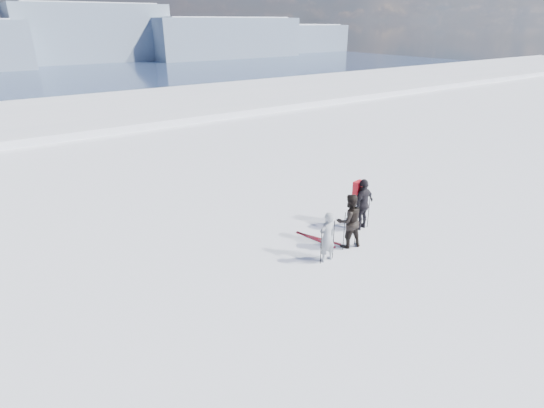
# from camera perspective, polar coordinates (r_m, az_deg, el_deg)

# --- Properties ---
(lake_basin) EXTENTS (820.00, 820.00, 71.62)m
(lake_basin) POSITION_cam_1_polar(r_m,az_deg,el_deg) (40.49, -20.06, 2.38)
(lake_basin) COLOR white
(lake_basin) RESTS_ON ground
(far_mountain_range) EXTENTS (770.00, 110.00, 53.00)m
(far_mountain_range) POSITION_cam_1_polar(r_m,az_deg,el_deg) (463.72, -31.69, 18.42)
(far_mountain_range) COLOR slate
(far_mountain_range) RESTS_ON ground
(skier_grey) EXTENTS (0.62, 0.41, 1.68)m
(skier_grey) POSITION_cam_1_polar(r_m,az_deg,el_deg) (13.41, 7.41, -4.42)
(skier_grey) COLOR #91969E
(skier_grey) RESTS_ON ground
(skier_dark) EXTENTS (1.07, 0.92, 1.89)m
(skier_dark) POSITION_cam_1_polar(r_m,az_deg,el_deg) (14.34, 10.31, -2.24)
(skier_dark) COLOR black
(skier_dark) RESTS_ON ground
(skier_pack) EXTENTS (1.19, 0.65, 1.92)m
(skier_pack) POSITION_cam_1_polar(r_m,az_deg,el_deg) (15.68, 12.11, -0.02)
(skier_pack) COLOR black
(skier_pack) RESTS_ON ground
(backpack) EXTENTS (0.44, 0.30, 0.60)m
(backpack) POSITION_cam_1_polar(r_m,az_deg,el_deg) (15.36, 11.74, 4.57)
(backpack) COLOR red
(backpack) RESTS_ON skier_pack
(ski_poles) EXTENTS (3.16, 1.01, 1.37)m
(ski_poles) POSITION_cam_1_polar(r_m,az_deg,el_deg) (14.52, 10.18, -3.15)
(ski_poles) COLOR black
(ski_poles) RESTS_ON ground
(skis_loose) EXTENTS (0.77, 1.68, 0.03)m
(skis_loose) POSITION_cam_1_polar(r_m,az_deg,el_deg) (15.02, 6.05, -4.69)
(skis_loose) COLOR black
(skis_loose) RESTS_ON ground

